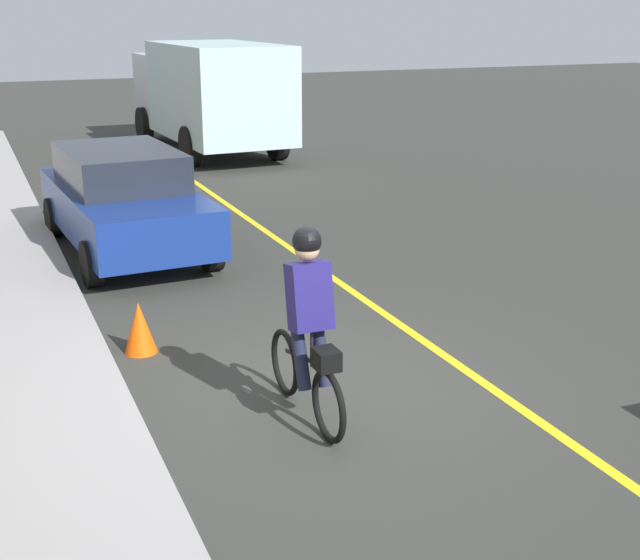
{
  "coord_description": "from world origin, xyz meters",
  "views": [
    {
      "loc": [
        -7.06,
        3.01,
        3.64
      ],
      "look_at": [
        0.56,
        -0.19,
        1.0
      ],
      "focal_mm": 48.24,
      "sensor_mm": 36.0,
      "label": 1
    }
  ],
  "objects_px": {
    "parked_sedan_rear": "(124,199)",
    "box_truck_background": "(209,92)",
    "cyclist_lead": "(309,327)",
    "traffic_cone_near": "(140,328)"
  },
  "relations": [
    {
      "from": "parked_sedan_rear",
      "to": "box_truck_background",
      "type": "height_order",
      "value": "box_truck_background"
    },
    {
      "from": "cyclist_lead",
      "to": "parked_sedan_rear",
      "type": "height_order",
      "value": "cyclist_lead"
    },
    {
      "from": "cyclist_lead",
      "to": "traffic_cone_near",
      "type": "distance_m",
      "value": 2.55
    },
    {
      "from": "parked_sedan_rear",
      "to": "box_truck_background",
      "type": "xyz_separation_m",
      "value": [
        8.75,
        -3.84,
        0.73
      ]
    },
    {
      "from": "parked_sedan_rear",
      "to": "traffic_cone_near",
      "type": "bearing_deg",
      "value": -11.88
    },
    {
      "from": "cyclist_lead",
      "to": "box_truck_background",
      "type": "bearing_deg",
      "value": -13.12
    },
    {
      "from": "parked_sedan_rear",
      "to": "box_truck_background",
      "type": "relative_size",
      "value": 0.66
    },
    {
      "from": "traffic_cone_near",
      "to": "box_truck_background",
      "type": "bearing_deg",
      "value": -19.09
    },
    {
      "from": "cyclist_lead",
      "to": "box_truck_background",
      "type": "relative_size",
      "value": 0.27
    },
    {
      "from": "traffic_cone_near",
      "to": "cyclist_lead",
      "type": "bearing_deg",
      "value": -153.46
    }
  ]
}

